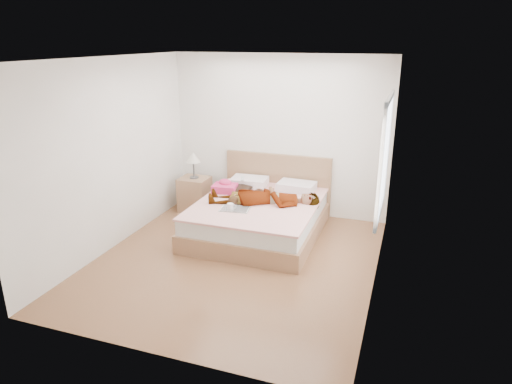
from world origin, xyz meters
TOP-DOWN VIEW (x-y plane):
  - ground at (0.00, 0.00)m, footprint 4.00×4.00m
  - woman at (0.09, 1.00)m, footprint 1.75×1.03m
  - hair at (-0.48, 1.45)m, footprint 0.55×0.62m
  - phone at (-0.41, 1.40)m, footprint 0.07×0.11m
  - room_shell at (1.77, 0.30)m, footprint 4.00×4.00m
  - bed at (0.00, 1.04)m, footprint 1.80×2.08m
  - towel at (-0.66, 1.24)m, footprint 0.40×0.33m
  - magazine at (-0.22, 0.55)m, footprint 0.45×0.33m
  - coffee_mug at (-0.26, 0.50)m, footprint 0.14×0.12m
  - plush_toy at (-0.31, 0.74)m, footprint 0.17×0.24m
  - nightstand at (-1.34, 1.53)m, footprint 0.48×0.43m

SIDE VIEW (x-z plane):
  - ground at x=0.00m, z-range 0.00..0.00m
  - bed at x=0.00m, z-range -0.22..0.78m
  - nightstand at x=-1.34m, z-range -0.17..0.86m
  - magazine at x=-0.22m, z-range 0.51..0.53m
  - hair at x=-0.48m, z-range 0.51..0.59m
  - coffee_mug at x=-0.26m, z-range 0.51..0.61m
  - plush_toy at x=-0.31m, z-range 0.51..0.64m
  - towel at x=-0.66m, z-range 0.49..0.69m
  - woman at x=0.09m, z-range 0.51..0.74m
  - phone at x=-0.41m, z-range 0.68..0.73m
  - room_shell at x=1.77m, z-range -0.50..3.50m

